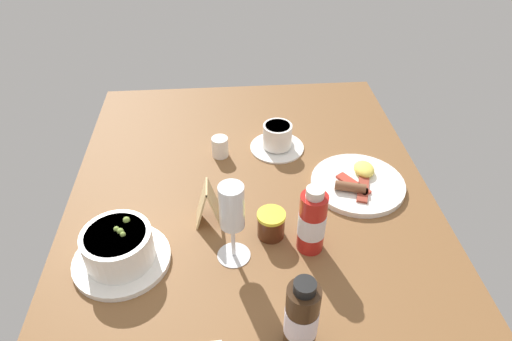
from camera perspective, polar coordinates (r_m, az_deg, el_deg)
The scene contains 10 objects.
ground_plane at distance 104.51cm, azimuth -0.52°, elevation -4.45°, with size 110.00×84.00×3.00cm, color brown.
porridge_bowl at distance 92.02cm, azimuth -16.92°, elevation -9.38°, with size 19.05×19.05×8.69cm.
coffee_cup at distance 117.99cm, azimuth 2.72°, elevation 4.10°, with size 14.15×14.15×7.09cm.
creamer_jug at distance 115.67cm, azimuth -4.57°, elevation 3.00°, with size 5.09×4.17×5.81cm.
wine_glass at distance 83.42cm, azimuth -3.06°, elevation -5.19°, with size 6.68×6.68×18.14cm.
jam_jar at distance 93.83cm, azimuth 1.92°, elevation -6.81°, with size 5.94×5.94×6.04cm.
sauce_bottle_brown at distance 74.98cm, azimuth 5.76°, elevation -18.06°, with size 5.45×5.45×16.20cm.
sauce_bottle_red at distance 89.29cm, azimuth 7.09°, elevation -6.44°, with size 5.52×5.52×15.56cm.
breakfast_plate at distance 109.51cm, azimuth 12.74°, elevation -1.52°, with size 22.10×22.10×3.70cm.
menu_card at distance 96.29cm, azimuth -6.08°, elevation -4.15°, with size 5.74×5.69×9.76cm.
Camera 1 is at (76.21, -5.17, 69.84)cm, focal length 31.67 mm.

